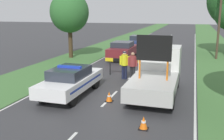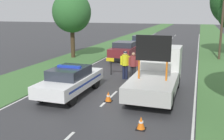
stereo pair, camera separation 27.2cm
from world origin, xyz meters
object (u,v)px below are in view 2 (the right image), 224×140
Objects in this scene: traffic_cone_centre_front at (141,123)px; traffic_cone_near_police at (108,97)px; queued_car_wagon_maroon at (125,50)px; queued_car_hatch_blue at (141,42)px; road_barrier at (130,62)px; pedestrian_civilian at (133,64)px; police_car at (71,80)px; work_truck at (157,72)px; police_officer at (125,63)px; utility_pole at (223,10)px; roadside_tree_mid_left at (72,12)px.

traffic_cone_near_police is at bearing 130.63° from traffic_cone_centre_front.
queued_car_hatch_blue is at bearing -91.19° from queued_car_wagon_maroon.
road_barrier is 0.97m from pedestrian_civilian.
work_truck is (4.20, 1.84, 0.33)m from police_car.
utility_pole is (6.20, 9.38, 3.34)m from police_officer.
police_car is at bearing 19.68° from work_truck.
work_truck is at bearing 91.89° from traffic_cone_centre_front.
police_car is 1.23× the size of queued_car_hatch_blue.
pedestrian_civilian is at bearing -165.37° from police_officer.
police_officer is at bearing -42.22° from roadside_tree_mid_left.
traffic_cone_centre_front is at bearing 102.09° from queued_car_hatch_blue.
road_barrier is at bearing -56.90° from work_truck.
work_truck is 11.16× the size of traffic_cone_centre_front.
traffic_cone_near_police is (2.21, -0.42, -0.54)m from police_car.
queued_car_wagon_maroon is (-2.45, 6.79, -0.19)m from pedestrian_civilian.
police_officer is 0.54m from pedestrian_civilian.
traffic_cone_centre_front is 20.60m from queued_car_hatch_blue.
work_truck is 2.81m from pedestrian_civilian.
queued_car_hatch_blue is (-1.78, 13.23, -0.23)m from police_officer.
queued_car_wagon_maroon is at bearing 115.45° from road_barrier.
queued_car_wagon_maroon is 6.48m from queued_car_hatch_blue.
work_truck reaches higher than queued_car_wagon_maroon.
roadside_tree_mid_left reaches higher than queued_car_hatch_blue.
utility_pole is at bearing 77.33° from traffic_cone_centre_front.
roadside_tree_mid_left reaches higher than police_car.
roadside_tree_mid_left is at bearing -46.17° from work_truck.
work_truck is 0.92× the size of roadside_tree_mid_left.
road_barrier is 0.56× the size of roadside_tree_mid_left.
roadside_tree_mid_left reaches higher than road_barrier.
queued_car_wagon_maroon reaches higher than police_car.
traffic_cone_centre_front is at bearing -64.04° from pedestrian_civilian.
traffic_cone_centre_front is 0.12× the size of queued_car_wagon_maroon.
pedestrian_civilian is at bearing 106.18° from traffic_cone_centre_front.
utility_pole reaches higher than traffic_cone_near_police.
work_truck reaches higher than police_officer.
police_officer is 7.41m from traffic_cone_centre_front.
police_officer is at bearing -46.14° from work_truck.
traffic_cone_centre_front is 16.51m from roadside_tree_mid_left.
queued_car_hatch_blue is at bearing 88.65° from police_car.
police_officer is 3.62× the size of traffic_cone_centre_front.
pedestrian_civilian is 0.29× the size of roadside_tree_mid_left.
queued_car_hatch_blue is at bearing 154.24° from utility_pole.
police_car is 9.65× the size of traffic_cone_near_police.
work_truck is at bearing 115.71° from queued_car_wagon_maroon.
utility_pole is (6.08, 8.54, 3.44)m from road_barrier.
traffic_cone_centre_front is 17.21m from utility_pole.
traffic_cone_near_police is 15.53m from utility_pole.
work_truck is 12.73m from roadside_tree_mid_left.
pedestrian_civilian is at bearing 109.86° from queued_car_wagon_maroon.
queued_car_hatch_blue is 9.28m from roadside_tree_mid_left.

